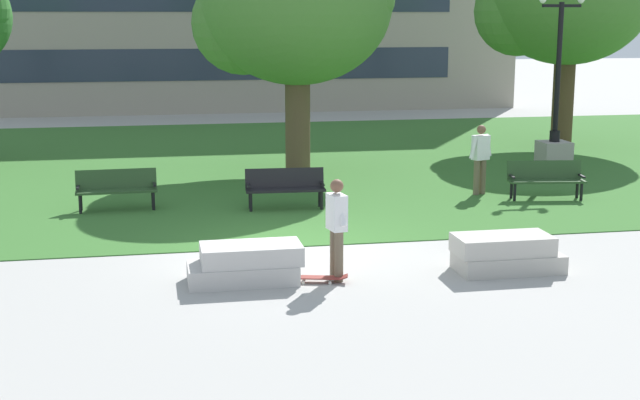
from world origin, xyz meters
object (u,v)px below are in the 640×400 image
object	(u,v)px
lamp_post_center	(555,137)
person_bystander_near_lawn	(480,155)
park_bench_near_left	(117,187)
park_bench_near_right	(546,177)
skateboard	(317,278)
concrete_block_left	(506,254)
park_bench_far_right	(285,186)
person_skateboarder	(337,224)
concrete_block_center	(247,264)

from	to	relation	value
lamp_post_center	person_bystander_near_lawn	world-z (taller)	lamp_post_center
park_bench_near_left	park_bench_near_right	world-z (taller)	same
skateboard	lamp_post_center	bearing A→B (deg)	46.73
park_bench_near_left	skateboard	bearing A→B (deg)	-61.66
concrete_block_left	lamp_post_center	distance (m)	10.16
skateboard	person_bystander_near_lawn	world-z (taller)	person_bystander_near_lawn
concrete_block_left	person_bystander_near_lawn	bearing A→B (deg)	73.05
park_bench_far_right	person_bystander_near_lawn	distance (m)	5.00
skateboard	person_bystander_near_lawn	size ratio (longest dim) A/B	0.61
park_bench_near_right	park_bench_far_right	bearing A→B (deg)	179.20
skateboard	park_bench_far_right	distance (m)	5.80
person_skateboarder	park_bench_near_left	distance (m)	7.32
park_bench_near_right	skateboard	bearing A→B (deg)	-139.40
skateboard	concrete_block_center	bearing A→B (deg)	167.80
park_bench_far_right	park_bench_near_left	bearing A→B (deg)	171.34
concrete_block_center	park_bench_far_right	bearing A→B (deg)	75.00
park_bench_far_right	lamp_post_center	world-z (taller)	lamp_post_center
person_bystander_near_lawn	concrete_block_center	bearing A→B (deg)	-135.82
park_bench_near_right	lamp_post_center	xyz separation A→B (m)	(1.70, 3.17, 0.51)
concrete_block_center	concrete_block_left	distance (m)	4.46
park_bench_near_right	person_bystander_near_lawn	xyz separation A→B (m)	(-1.36, 0.79, 0.45)
concrete_block_left	person_skateboarder	size ratio (longest dim) A/B	1.08
concrete_block_left	lamp_post_center	bearing A→B (deg)	60.31
skateboard	person_bystander_near_lawn	bearing A→B (deg)	50.86
lamp_post_center	concrete_block_center	bearing A→B (deg)	-137.74
concrete_block_left	lamp_post_center	world-z (taller)	lamp_post_center
park_bench_far_right	person_bystander_near_lawn	size ratio (longest dim) A/B	1.07
park_bench_near_left	concrete_block_left	bearing A→B (deg)	-43.04
park_bench_near_left	lamp_post_center	world-z (taller)	lamp_post_center
concrete_block_left	park_bench_far_right	xyz separation A→B (m)	(-2.97, 5.72, 0.23)
concrete_block_center	park_bench_near_right	xyz separation A→B (m)	(7.78, 5.44, 0.23)
concrete_block_center	park_bench_near_right	size ratio (longest dim) A/B	1.01
concrete_block_center	park_bench_near_left	size ratio (longest dim) A/B	1.03
concrete_block_left	lamp_post_center	xyz separation A→B (m)	(5.02, 8.80, 0.74)
skateboard	park_bench_near_right	distance (m)	8.75
person_skateboarder	park_bench_near_right	size ratio (longest dim) A/B	0.92
park_bench_far_right	person_skateboarder	bearing A→B (deg)	-89.95
concrete_block_center	person_skateboarder	xyz separation A→B (m)	(1.49, -0.16, 0.66)
concrete_block_center	person_bystander_near_lawn	xyz separation A→B (m)	(6.41, 6.23, 0.68)
concrete_block_left	skateboard	world-z (taller)	concrete_block_left
park_bench_near_right	person_bystander_near_lawn	world-z (taller)	person_bystander_near_lawn
person_skateboarder	park_bench_far_right	xyz separation A→B (m)	(-0.00, 5.69, -0.43)
concrete_block_center	person_bystander_near_lawn	size ratio (longest dim) A/B	1.10
park_bench_near_left	person_bystander_near_lawn	xyz separation A→B (m)	(8.70, 0.13, 0.45)
concrete_block_center	park_bench_far_right	xyz separation A→B (m)	(1.48, 5.53, 0.23)
park_bench_near_left	park_bench_far_right	xyz separation A→B (m)	(3.77, -0.57, 0.00)
concrete_block_center	concrete_block_left	world-z (taller)	same
lamp_post_center	park_bench_far_right	bearing A→B (deg)	-158.93
skateboard	park_bench_near_right	size ratio (longest dim) A/B	0.56
park_bench_far_right	lamp_post_center	bearing A→B (deg)	21.07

